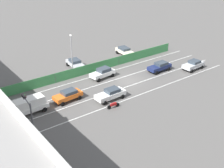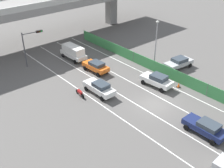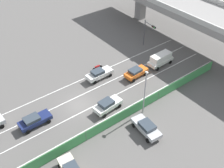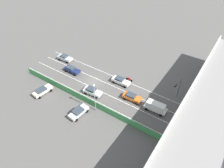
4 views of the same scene
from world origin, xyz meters
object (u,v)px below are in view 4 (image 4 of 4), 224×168
car_sedan_navy (72,69)px  traffic_light (178,86)px  street_lamp (95,95)px  motorcycle (129,79)px  car_van_white (156,107)px  parked_sedan_cream (42,91)px  parked_wagon_silver (79,112)px  traffic_cone (80,95)px  car_taxi_orange (132,97)px  car_sedan_white (92,91)px  car_hatchback_white (121,81)px  car_sedan_silver (65,58)px

car_sedan_navy → traffic_light: (-5.67, 26.30, 2.88)m
traffic_light → street_lamp: (12.93, -12.88, 0.65)m
traffic_light → motorcycle: bearing=-88.9°
street_lamp → car_van_white: bearing=123.5°
parked_sedan_cream → parked_wagon_silver: parked_sedan_cream is taller
parked_wagon_silver → traffic_cone: bearing=-142.0°
car_sedan_navy → motorcycle: 15.38m
car_taxi_orange → parked_wagon_silver: size_ratio=0.91×
car_sedan_white → traffic_light: size_ratio=0.85×
car_hatchback_white → car_taxi_orange: size_ratio=1.09×
car_taxi_orange → car_hatchback_white: bearing=-123.6°
car_taxi_orange → car_sedan_silver: (-3.18, -23.68, 0.02)m
car_taxi_orange → traffic_cone: size_ratio=6.15×
car_taxi_orange → car_sedan_silver: size_ratio=0.98×
car_hatchback_white → car_sedan_white: (6.92, -3.47, 0.03)m
traffic_cone → motorcycle: bearing=148.8°
car_sedan_navy → street_lamp: 15.66m
car_hatchback_white → car_sedan_white: 7.74m
car_sedan_navy → parked_wagon_silver: size_ratio=0.95×
car_sedan_white → parked_wagon_silver: 6.74m
car_sedan_navy → traffic_light: size_ratio=0.84×
car_hatchback_white → car_van_white: 11.44m
car_sedan_white → traffic_cone: bearing=-46.1°
parked_wagon_silver → car_sedan_navy: bearing=-132.4°
car_sedan_white → traffic_light: traffic_light is taller
car_sedan_silver → parked_wagon_silver: size_ratio=0.92×
car_sedan_silver → street_lamp: bearing=61.3°
street_lamp → traffic_light: bearing=135.1°
parked_sedan_cream → motorcycle: bearing=136.9°
motorcycle → street_lamp: street_lamp is taller
parked_sedan_cream → traffic_light: 30.84m
motorcycle → traffic_cone: bearing=-31.2°
parked_sedan_cream → street_lamp: bearing=101.5°
parked_wagon_silver → motorcycle: bearing=168.7°
car_sedan_silver → parked_wagon_silver: car_sedan_silver is taller
parked_wagon_silver → car_taxi_orange: bearing=144.9°
car_sedan_white → car_sedan_silver: bearing=-113.9°
car_taxi_orange → car_sedan_navy: 18.31m
car_taxi_orange → street_lamp: size_ratio=0.59×
car_taxi_orange → traffic_cone: (5.52, -10.67, -0.57)m
car_van_white → car_taxi_orange: bearing=-90.2°
parked_wagon_silver → traffic_cone: (-4.57, -3.58, -0.56)m
car_hatchback_white → car_van_white: bearing=72.6°
car_sedan_navy → motorcycle: size_ratio=2.30×
car_sedan_navy → parked_wagon_silver: 15.20m
car_sedan_white → car_sedan_silver: car_sedan_white is taller
car_van_white → parked_wagon_silver: car_van_white is taller
car_hatchback_white → motorcycle: (-2.20, 1.18, -0.45)m
car_sedan_silver → car_van_white: car_van_white is taller
car_hatchback_white → car_taxi_orange: car_hatchback_white is taller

